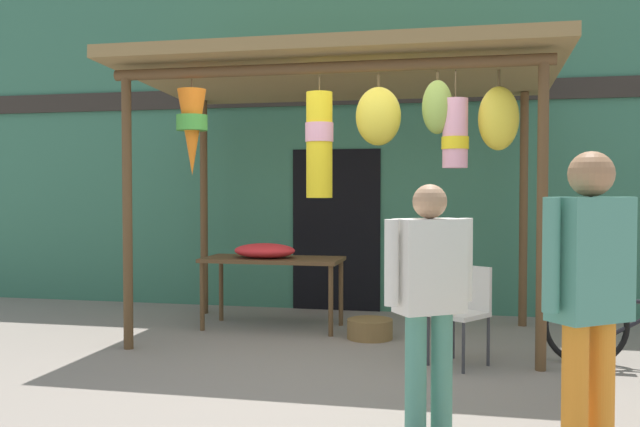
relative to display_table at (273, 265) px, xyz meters
The scene contains 9 objects.
ground_plane 1.64m from the display_table, 54.60° to the right, with size 30.00×30.00×0.00m, color gray.
shop_facade 2.19m from the display_table, 58.08° to the left, with size 12.77×0.29×4.30m.
market_stall_canopy 2.05m from the display_table, 26.76° to the right, with size 4.21×2.42×2.81m.
display_table is the anchor object (origin of this frame).
flower_heap_on_table 0.18m from the display_table, 139.24° to the right, with size 0.66×0.47×0.16m.
folding_chair 2.34m from the display_table, 29.65° to the right, with size 0.56×0.56×0.84m.
wicker_basket_by_table 1.29m from the display_table, 15.61° to the right, with size 0.46×0.46×0.19m, color brown.
customer_foreground 4.39m from the display_table, 52.69° to the right, with size 0.49×0.42×1.69m.
shopper_by_bananas 3.49m from the display_table, 58.34° to the right, with size 0.51×0.40×1.53m.
Camera 1 is at (1.18, -5.92, 1.49)m, focal length 38.68 mm.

